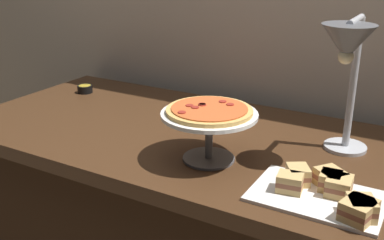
{
  "coord_description": "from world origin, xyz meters",
  "views": [
    {
      "loc": [
        0.7,
        -1.34,
        1.39
      ],
      "look_at": [
        -0.07,
        0.0,
        0.81
      ],
      "focal_mm": 42.98,
      "sensor_mm": 36.0,
      "label": 1
    }
  ],
  "objects_px": {
    "pizza_plate_center": "(209,117)",
    "sauce_cup_near": "(85,89)",
    "sandwich_platter": "(327,192)",
    "pizza_plate_front": "(215,111)",
    "heat_lamp": "(348,56)"
  },
  "relations": [
    {
      "from": "pizza_plate_center",
      "to": "sauce_cup_near",
      "type": "xyz_separation_m",
      "value": [
        -0.84,
        0.35,
        -0.12
      ]
    },
    {
      "from": "sandwich_platter",
      "to": "sauce_cup_near",
      "type": "relative_size",
      "value": 5.02
    },
    {
      "from": "sauce_cup_near",
      "to": "sandwich_platter",
      "type": "bearing_deg",
      "value": -18.96
    },
    {
      "from": "pizza_plate_front",
      "to": "sandwich_platter",
      "type": "bearing_deg",
      "value": -39.29
    },
    {
      "from": "heat_lamp",
      "to": "pizza_plate_center",
      "type": "bearing_deg",
      "value": -154.9
    },
    {
      "from": "heat_lamp",
      "to": "sandwich_platter",
      "type": "height_order",
      "value": "heat_lamp"
    },
    {
      "from": "heat_lamp",
      "to": "pizza_plate_front",
      "type": "distance_m",
      "value": 0.67
    },
    {
      "from": "heat_lamp",
      "to": "pizza_plate_center",
      "type": "xyz_separation_m",
      "value": [
        -0.36,
        -0.17,
        -0.2
      ]
    },
    {
      "from": "sandwich_platter",
      "to": "sauce_cup_near",
      "type": "distance_m",
      "value": 1.29
    },
    {
      "from": "sauce_cup_near",
      "to": "pizza_plate_center",
      "type": "bearing_deg",
      "value": -22.86
    },
    {
      "from": "sandwich_platter",
      "to": "heat_lamp",
      "type": "bearing_deg",
      "value": 97.88
    },
    {
      "from": "heat_lamp",
      "to": "pizza_plate_front",
      "type": "relative_size",
      "value": 1.68
    },
    {
      "from": "heat_lamp",
      "to": "pizza_plate_center",
      "type": "relative_size",
      "value": 1.48
    },
    {
      "from": "heat_lamp",
      "to": "sandwich_platter",
      "type": "bearing_deg",
      "value": -82.12
    },
    {
      "from": "pizza_plate_front",
      "to": "pizza_plate_center",
      "type": "bearing_deg",
      "value": -65.7
    }
  ]
}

